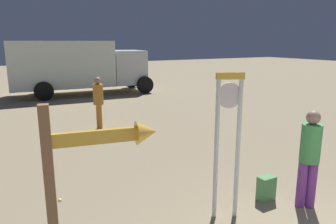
{
  "coord_description": "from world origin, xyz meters",
  "views": [
    {
      "loc": [
        -3.65,
        -1.22,
        2.77
      ],
      "look_at": [
        -0.23,
        4.89,
        1.2
      ],
      "focal_mm": 33.8,
      "sensor_mm": 36.0,
      "label": 1
    }
  ],
  "objects_px": {
    "person_distant": "(98,100)",
    "backpack": "(266,188)",
    "person_near_clock": "(310,155)",
    "standing_clock": "(228,132)",
    "box_truck_near": "(76,65)",
    "arrow_sign": "(91,173)"
  },
  "relations": [
    {
      "from": "arrow_sign",
      "to": "person_distant",
      "type": "distance_m",
      "value": 6.99
    },
    {
      "from": "backpack",
      "to": "person_distant",
      "type": "bearing_deg",
      "value": 101.08
    },
    {
      "from": "standing_clock",
      "to": "person_near_clock",
      "type": "distance_m",
      "value": 1.53
    },
    {
      "from": "standing_clock",
      "to": "person_distant",
      "type": "xyz_separation_m",
      "value": [
        -0.2,
        6.04,
        -0.47
      ]
    },
    {
      "from": "person_distant",
      "to": "standing_clock",
      "type": "bearing_deg",
      "value": -88.1
    },
    {
      "from": "person_near_clock",
      "to": "backpack",
      "type": "xyz_separation_m",
      "value": [
        -0.41,
        0.5,
        -0.72
      ]
    },
    {
      "from": "standing_clock",
      "to": "arrow_sign",
      "type": "relative_size",
      "value": 1.06
    },
    {
      "from": "person_near_clock",
      "to": "box_truck_near",
      "type": "height_order",
      "value": "box_truck_near"
    },
    {
      "from": "box_truck_near",
      "to": "arrow_sign",
      "type": "bearing_deg",
      "value": -102.84
    },
    {
      "from": "standing_clock",
      "to": "box_truck_near",
      "type": "xyz_separation_m",
      "value": [
        0.88,
        13.31,
        0.13
      ]
    },
    {
      "from": "backpack",
      "to": "person_distant",
      "type": "height_order",
      "value": "person_distant"
    },
    {
      "from": "person_distant",
      "to": "backpack",
      "type": "bearing_deg",
      "value": -78.92
    },
    {
      "from": "standing_clock",
      "to": "person_near_clock",
      "type": "bearing_deg",
      "value": -17.93
    },
    {
      "from": "backpack",
      "to": "person_near_clock",
      "type": "bearing_deg",
      "value": -50.53
    },
    {
      "from": "standing_clock",
      "to": "backpack",
      "type": "bearing_deg",
      "value": 3.07
    },
    {
      "from": "backpack",
      "to": "box_truck_near",
      "type": "bearing_deg",
      "value": 90.39
    },
    {
      "from": "person_near_clock",
      "to": "person_distant",
      "type": "xyz_separation_m",
      "value": [
        -1.58,
        6.48,
        -0.0
      ]
    },
    {
      "from": "person_near_clock",
      "to": "arrow_sign",
      "type": "bearing_deg",
      "value": -177.45
    },
    {
      "from": "person_near_clock",
      "to": "backpack",
      "type": "height_order",
      "value": "person_near_clock"
    },
    {
      "from": "person_near_clock",
      "to": "box_truck_near",
      "type": "relative_size",
      "value": 0.23
    },
    {
      "from": "arrow_sign",
      "to": "box_truck_near",
      "type": "xyz_separation_m",
      "value": [
        3.17,
        13.92,
        0.08
      ]
    },
    {
      "from": "arrow_sign",
      "to": "person_near_clock",
      "type": "distance_m",
      "value": 3.72
    }
  ]
}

